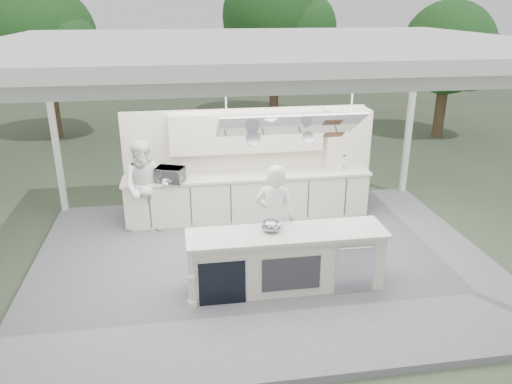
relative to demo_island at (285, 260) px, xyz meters
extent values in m
plane|color=#3D4832|center=(-0.18, 0.91, -0.60)|extent=(90.00, 90.00, 0.00)
cube|color=slate|center=(-0.18, 0.91, -0.54)|extent=(8.00, 6.00, 0.12)
cube|color=white|center=(3.72, 3.81, 1.25)|extent=(0.12, 0.12, 3.70)
cube|color=white|center=(-4.08, 3.81, 1.25)|extent=(0.12, 0.12, 3.70)
cube|color=white|center=(-0.18, 0.91, 3.18)|extent=(8.20, 6.20, 0.16)
cube|color=white|center=(-0.18, -1.99, 3.02)|extent=(8.00, 0.12, 0.16)
cube|color=white|center=(-0.18, 3.81, 3.02)|extent=(8.00, 0.12, 0.16)
cube|color=white|center=(3.72, 0.91, 3.02)|extent=(0.12, 6.00, 0.16)
cube|color=white|center=(0.02, 0.01, 2.15)|extent=(2.00, 0.71, 0.43)
cube|color=white|center=(0.02, 0.01, 2.15)|extent=(2.06, 0.76, 0.46)
cylinder|color=white|center=(-0.88, 0.01, 2.63)|extent=(0.02, 0.02, 0.95)
cylinder|color=white|center=(0.92, 0.01, 2.63)|extent=(0.02, 0.02, 0.95)
cylinder|color=silver|center=(-0.48, 0.16, 1.93)|extent=(0.22, 0.14, 0.21)
cylinder|color=silver|center=(0.32, 0.11, 1.93)|extent=(0.18, 0.12, 0.18)
cube|color=brown|center=(0.72, 0.13, 1.95)|extent=(0.28, 0.18, 0.12)
cube|color=#EFE8CB|center=(0.02, 0.01, -0.03)|extent=(3.00, 0.70, 0.90)
cube|color=white|center=(0.02, 0.01, 0.45)|extent=(3.10, 0.78, 0.05)
cylinder|color=#EFE8CB|center=(-1.48, -0.34, -0.02)|extent=(0.11, 0.11, 0.92)
cube|color=black|center=(-1.03, -0.34, -0.12)|extent=(0.70, 0.04, 0.72)
cube|color=silver|center=(-1.03, -0.35, -0.12)|extent=(0.74, 0.03, 0.72)
cube|color=#313035|center=(0.02, -0.35, -0.06)|extent=(0.90, 0.02, 0.55)
cube|color=silver|center=(1.02, -0.35, -0.06)|extent=(0.62, 0.02, 0.78)
cube|color=#EFE8CB|center=(-0.18, 2.81, -0.03)|extent=(5.00, 0.65, 0.90)
cube|color=white|center=(-0.18, 2.81, 0.45)|extent=(5.08, 0.72, 0.05)
cube|color=#EFE8CB|center=(-0.18, 3.11, 0.65)|extent=(5.00, 0.10, 2.25)
cube|color=#EFE8CB|center=(-0.18, 2.98, 1.32)|extent=(3.10, 0.38, 0.80)
cube|color=#EFE8CB|center=(1.92, 2.93, 1.07)|extent=(0.90, 0.45, 1.30)
cube|color=brown|center=(1.92, 2.93, 1.07)|extent=(0.84, 0.40, 0.03)
cylinder|color=silver|center=(1.82, 2.79, 0.53)|extent=(0.20, 0.20, 0.12)
cylinder|color=black|center=(1.82, 2.79, 0.69)|extent=(0.17, 0.17, 0.20)
cylinder|color=black|center=(2.17, 2.79, 0.52)|extent=(0.16, 0.16, 0.10)
cone|color=black|center=(2.17, 2.79, 0.69)|extent=(0.14, 0.14, 0.24)
cylinder|color=#4F3927|center=(-5.68, 10.91, 0.45)|extent=(0.36, 0.36, 2.10)
sphere|color=#2A5920|center=(-5.68, 10.91, 2.69)|extent=(3.40, 3.40, 3.40)
sphere|color=#2A5920|center=(-5.00, 10.40, 2.35)|extent=(2.38, 2.38, 2.38)
cylinder|color=#4F3927|center=(2.32, 12.91, 0.63)|extent=(0.36, 0.36, 2.45)
sphere|color=#2A5920|center=(2.32, 12.91, 3.25)|extent=(4.00, 4.00, 4.00)
sphere|color=#2A5920|center=(3.12, 12.31, 2.85)|extent=(2.80, 2.80, 2.80)
cylinder|color=#4F3927|center=(7.32, 8.91, 0.37)|extent=(0.36, 0.36, 1.92)
sphere|color=#2A5920|center=(7.32, 8.91, 2.38)|extent=(3.00, 3.00, 3.00)
sphere|color=#2A5920|center=(7.92, 8.46, 2.08)|extent=(2.10, 2.10, 2.10)
imported|color=white|center=(-0.06, 0.57, 0.46)|extent=(0.80, 0.69, 1.86)
imported|color=white|center=(-2.23, 2.46, 0.45)|extent=(0.98, 0.81, 1.84)
imported|color=#BABCC1|center=(-1.75, 2.61, 0.62)|extent=(0.63, 0.53, 0.30)
imported|color=#B7B9BF|center=(-0.21, 0.09, 0.51)|extent=(0.39, 0.39, 0.08)
imported|color=silver|center=(-0.19, 0.26, 0.51)|extent=(0.30, 0.30, 0.08)
camera|label=1|loc=(-1.54, -6.76, 3.79)|focal=35.00mm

